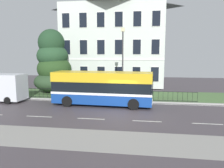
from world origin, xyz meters
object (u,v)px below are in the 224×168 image
Objects in this scene: evergreen_tree at (53,65)px; white_panel_van at (0,87)px; street_lamp_post at (123,59)px; single_decker_bus at (103,88)px; georgian_townhouse at (115,39)px.

white_panel_van is at bearing -122.06° from evergreen_tree.
street_lamp_post is (11.87, 2.54, 2.78)m from white_panel_van.
white_panel_van is (-10.31, 0.18, -0.22)m from single_decker_bus.
single_decker_bus is 1.67× the size of white_panel_van.
street_lamp_post is (1.56, 2.72, 2.56)m from single_decker_bus.
georgian_townhouse is 1.59× the size of single_decker_bus.
street_lamp_post is at bearing -78.76° from georgian_townhouse.
evergreen_tree is 9.04m from single_decker_bus.
single_decker_bus is 10.31m from white_panel_van.
street_lamp_post is at bearing -17.70° from evergreen_tree.
georgian_townhouse reaches higher than white_panel_van.
single_decker_bus is at bearing -37.92° from evergreen_tree.
evergreen_tree is at bearing -124.57° from georgian_townhouse.
white_panel_van is 0.77× the size of street_lamp_post.
evergreen_tree is 1.37× the size of white_panel_van.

